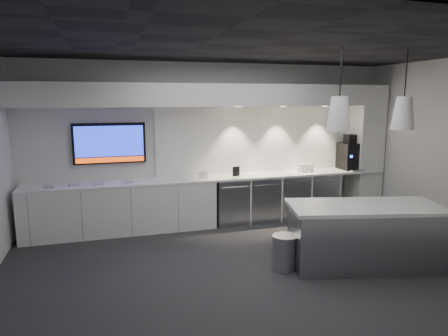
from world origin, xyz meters
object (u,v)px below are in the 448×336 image
object	(u,v)px
wall_tv	(110,143)
coffee_machine	(350,155)
bin	(284,252)
island	(364,235)

from	to	relation	value
wall_tv	coffee_machine	distance (m)	4.77
wall_tv	coffee_machine	size ratio (longest dim) A/B	1.75
bin	coffee_machine	size ratio (longest dim) A/B	0.67
island	bin	world-z (taller)	island
island	coffee_machine	xyz separation A→B (m)	(1.40, 2.49, 0.74)
wall_tv	bin	world-z (taller)	wall_tv
wall_tv	island	bearing A→B (deg)	-39.26
wall_tv	coffee_machine	world-z (taller)	wall_tv
coffee_machine	bin	bearing A→B (deg)	-137.18
wall_tv	coffee_machine	xyz separation A→B (m)	(4.75, -0.25, -0.37)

